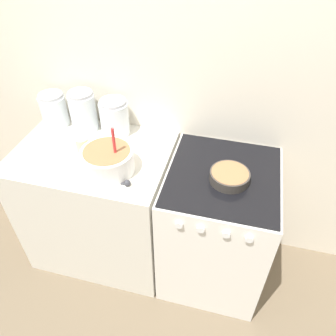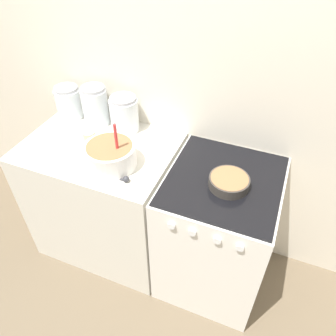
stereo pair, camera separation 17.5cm
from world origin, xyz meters
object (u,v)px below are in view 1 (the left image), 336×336
at_px(storage_jar_middle, 84,113).
at_px(tin_can, 83,146).
at_px(storage_jar_right, 115,120).
at_px(stove, 216,227).
at_px(mixing_bowl, 108,159).
at_px(storage_jar_left, 55,112).
at_px(baking_pan, 230,176).

xyz_separation_m(storage_jar_middle, tin_can, (0.10, -0.24, -0.06)).
bearing_deg(storage_jar_right, tin_can, -114.88).
bearing_deg(stove, mixing_bowl, -168.88).
relative_size(mixing_bowl, storage_jar_left, 1.33).
distance_m(storage_jar_left, storage_jar_right, 0.42).
distance_m(mixing_bowl, baking_pan, 0.66).
distance_m(mixing_bowl, storage_jar_middle, 0.46).
xyz_separation_m(storage_jar_left, tin_can, (0.30, -0.24, -0.04)).
xyz_separation_m(stove, mixing_bowl, (-0.62, -0.12, 0.53)).
bearing_deg(storage_jar_left, storage_jar_middle, 0.00).
bearing_deg(tin_can, storage_jar_middle, 112.06).
height_order(mixing_bowl, baking_pan, mixing_bowl).
height_order(baking_pan, storage_jar_middle, storage_jar_middle).
relative_size(storage_jar_middle, tin_can, 2.56).
bearing_deg(mixing_bowl, stove, 11.12).
xyz_separation_m(baking_pan, storage_jar_left, (-1.16, 0.27, 0.06)).
distance_m(baking_pan, storage_jar_right, 0.80).
height_order(baking_pan, tin_can, tin_can).
height_order(storage_jar_left, tin_can, storage_jar_left).
distance_m(storage_jar_left, tin_can, 0.39).
relative_size(stove, mixing_bowl, 3.16).
bearing_deg(baking_pan, mixing_bowl, -173.04).
bearing_deg(tin_can, storage_jar_left, 141.87).
distance_m(baking_pan, tin_can, 0.86).
xyz_separation_m(storage_jar_left, storage_jar_right, (0.42, 0.00, 0.01)).
height_order(stove, storage_jar_left, storage_jar_left).
bearing_deg(storage_jar_left, baking_pan, -12.93).
bearing_deg(storage_jar_right, mixing_bowl, -74.92).
height_order(stove, storage_jar_middle, storage_jar_middle).
bearing_deg(mixing_bowl, storage_jar_left, 145.73).
xyz_separation_m(baking_pan, storage_jar_right, (-0.75, 0.27, 0.07)).
height_order(stove, storage_jar_right, storage_jar_right).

